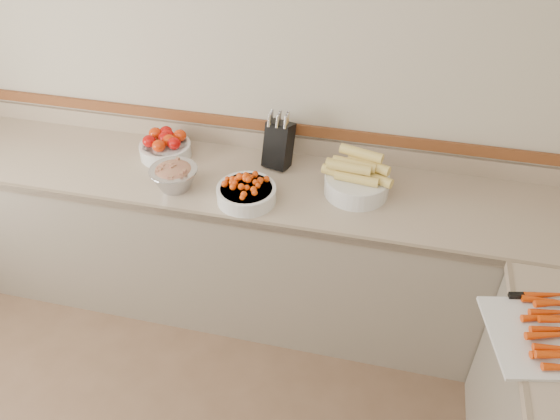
% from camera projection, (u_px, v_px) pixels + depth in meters
% --- Properties ---
extents(back_wall, '(4.00, 0.00, 4.00)m').
position_uv_depth(back_wall, '(243.00, 79.00, 2.83)').
color(back_wall, beige).
rests_on(back_wall, ground_plane).
extents(counter_back, '(4.00, 0.65, 1.08)m').
position_uv_depth(counter_back, '(233.00, 242.00, 3.11)').
color(counter_back, tan).
rests_on(counter_back, ground_plane).
extents(knife_block, '(0.17, 0.19, 0.32)m').
position_uv_depth(knife_block, '(279.00, 144.00, 2.85)').
color(knife_block, black).
rests_on(knife_block, counter_back).
extents(tomato_bowl, '(0.28, 0.28, 0.14)m').
position_uv_depth(tomato_bowl, '(165.00, 146.00, 2.96)').
color(tomato_bowl, white).
rests_on(tomato_bowl, counter_back).
extents(cherry_tomato_bowl, '(0.29, 0.29, 0.16)m').
position_uv_depth(cherry_tomato_bowl, '(246.00, 191.00, 2.64)').
color(cherry_tomato_bowl, white).
rests_on(cherry_tomato_bowl, counter_back).
extents(corn_bowl, '(0.36, 0.32, 0.24)m').
position_uv_depth(corn_bowl, '(357.00, 179.00, 2.68)').
color(corn_bowl, white).
rests_on(corn_bowl, counter_back).
extents(rhubarb_bowl, '(0.24, 0.24, 0.14)m').
position_uv_depth(rhubarb_bowl, '(174.00, 176.00, 2.72)').
color(rhubarb_bowl, '#B2B2BA').
rests_on(rhubarb_bowl, counter_back).
extents(cutting_board, '(0.55, 0.47, 0.07)m').
position_uv_depth(cutting_board, '(556.00, 332.00, 2.02)').
color(cutting_board, silver).
rests_on(cutting_board, counter_right).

